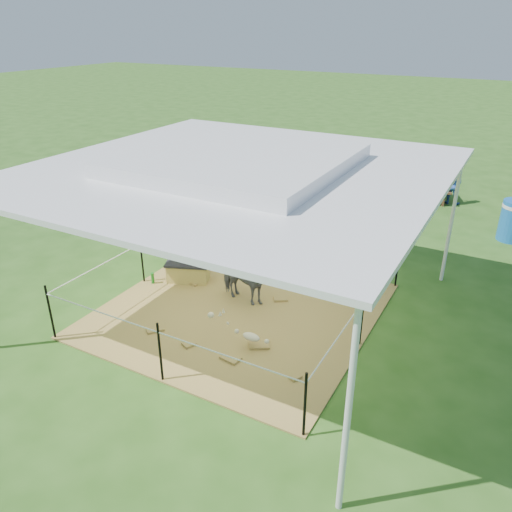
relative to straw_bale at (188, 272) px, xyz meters
The scene contains 13 objects.
ground 1.57m from the straw_bale, 17.39° to the right, with size 90.00×90.00×0.00m, color #2D5919.
hay_patch 1.57m from the straw_bale, 17.39° to the right, with size 4.60×4.60×0.03m, color brown.
canopy_tent 2.93m from the straw_bale, 17.39° to the right, with size 6.30×6.30×2.90m.
rope_fence 1.61m from the straw_bale, 17.39° to the right, with size 4.54×4.54×1.00m.
straw_bale is the anchor object (origin of this frame).
dark_cloth 0.20m from the straw_bale, ahead, with size 0.86×0.45×0.04m, color black.
woman 0.67m from the straw_bale, ahead, with size 0.35×0.23×0.97m, color #AD1022.
green_bottle 0.71m from the straw_bale, 140.71° to the right, with size 0.06×0.06×0.22m, color #1A761B.
pony 1.43m from the straw_bale, ahead, with size 0.48×1.05×0.89m, color #49494E.
pink_hat 1.61m from the straw_bale, ahead, with size 0.28×0.28×0.13m, color pink.
foal 2.66m from the straw_bale, 32.19° to the right, with size 0.86×0.48×0.48m, color beige, non-canonical shape.
picnic_table_near 8.02m from the straw_bale, 68.86° to the left, with size 1.66×1.20×0.69m, color brown.
distant_person 8.50m from the straw_bale, 63.27° to the left, with size 0.55×0.43×1.13m, color blue.
Camera 1 is at (4.01, -6.71, 4.79)m, focal length 35.00 mm.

